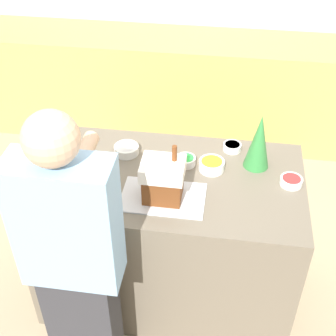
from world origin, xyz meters
TOP-DOWN VIEW (x-y plane):
  - ground_plane at (0.00, 0.00)m, footprint 12.00×12.00m
  - back_cabinet_block at (0.00, 1.80)m, footprint 6.00×0.60m
  - kitchen_island at (0.00, 0.00)m, footprint 1.44×0.80m
  - baking_tray at (0.00, -0.17)m, footprint 0.42×0.27m
  - gingerbread_house at (0.00, -0.17)m, footprint 0.21×0.18m
  - decorative_tree at (0.46, 0.17)m, footprint 0.14×0.14m
  - candy_bowl_near_tray_left at (0.64, 0.03)m, footprint 0.12×0.12m
  - candy_bowl_far_left at (0.08, 0.12)m, footprint 0.11×0.11m
  - candy_bowl_behind_tray at (-0.61, 0.15)m, footprint 0.09×0.09m
  - candy_bowl_beside_tree at (0.22, 0.10)m, footprint 0.14×0.14m
  - candy_bowl_center_rear at (0.32, 0.29)m, footprint 0.10×0.10m
  - candy_bowl_front_corner at (-0.26, 0.18)m, footprint 0.14×0.14m
  - person at (-0.33, -0.61)m, footprint 0.43×0.53m

SIDE VIEW (x-z plane):
  - ground_plane at x=0.00m, z-range 0.00..0.00m
  - kitchen_island at x=0.00m, z-range 0.00..0.89m
  - back_cabinet_block at x=0.00m, z-range 0.00..0.90m
  - person at x=-0.33m, z-range 0.03..1.65m
  - baking_tray at x=0.00m, z-range 0.89..0.90m
  - candy_bowl_behind_tray at x=-0.61m, z-range 0.89..0.93m
  - candy_bowl_near_tray_left at x=0.64m, z-range 0.89..0.93m
  - candy_bowl_center_rear at x=0.32m, z-range 0.89..0.93m
  - candy_bowl_far_left at x=0.08m, z-range 0.89..0.94m
  - candy_bowl_front_corner at x=-0.26m, z-range 0.89..0.94m
  - candy_bowl_beside_tree at x=0.22m, z-range 0.89..0.95m
  - gingerbread_house at x=0.00m, z-range 0.86..1.16m
  - decorative_tree at x=0.46m, z-range 0.89..1.21m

